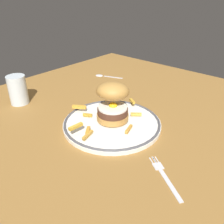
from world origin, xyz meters
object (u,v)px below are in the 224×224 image
(water_glass, at_px, (18,92))
(fork, at_px, (164,176))
(burger, at_px, (113,100))
(dinner_plate, at_px, (112,123))
(spoon, at_px, (102,75))

(water_glass, xyz_separation_m, fork, (0.02, -0.58, -0.04))
(burger, height_order, water_glass, burger)
(dinner_plate, xyz_separation_m, water_glass, (-0.10, 0.35, 0.04))
(spoon, bearing_deg, dinner_plate, -132.53)
(dinner_plate, distance_m, water_glass, 0.37)
(dinner_plate, xyz_separation_m, burger, (0.02, 0.01, 0.07))
(burger, distance_m, water_glass, 0.36)
(fork, bearing_deg, water_glass, 91.97)
(burger, bearing_deg, fork, -112.47)
(water_glass, distance_m, spoon, 0.40)
(burger, relative_size, fork, 1.10)
(dinner_plate, height_order, spoon, dinner_plate)
(fork, xyz_separation_m, spoon, (0.38, 0.56, 0.00))
(spoon, bearing_deg, burger, -131.98)
(fork, bearing_deg, spoon, 55.49)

